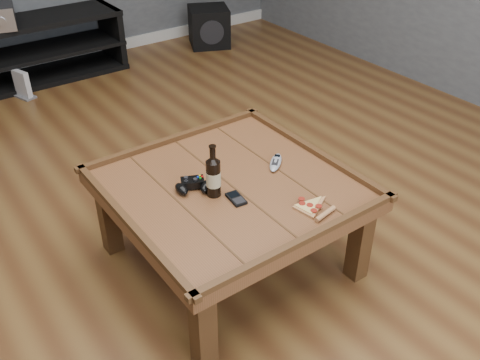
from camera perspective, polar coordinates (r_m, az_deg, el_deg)
ground at (r=2.63m, az=-0.99°, el=-8.62°), size 6.00×6.00×0.00m
baseboard at (r=5.02m, az=-21.42°, el=11.40°), size 5.00×0.02×0.10m
coffee_table at (r=2.38m, az=-1.08°, el=-1.65°), size 1.03×1.03×0.48m
media_console at (r=4.74m, az=-21.02°, el=12.77°), size 1.40×0.45×0.50m
beer_bottle at (r=2.23m, az=-2.86°, el=0.48°), size 0.06×0.06×0.24m
game_controller at (r=2.31m, az=-5.02°, el=-0.57°), size 0.17×0.15×0.05m
pizza_slice at (r=2.22m, az=7.69°, el=-2.94°), size 0.16×0.23×0.02m
smartphone at (r=2.25m, az=-0.41°, el=-1.99°), size 0.07×0.11×0.01m
remote_control at (r=2.49m, az=3.82°, el=1.89°), size 0.15×0.14×0.02m
subwoofer at (r=5.25m, az=-3.32°, el=16.02°), size 0.47×0.47×0.35m
game_console at (r=4.48m, az=-22.18°, el=9.31°), size 0.15×0.19×0.21m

